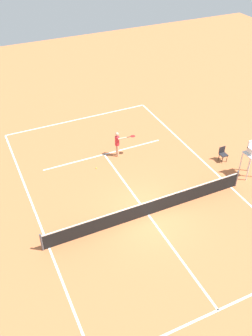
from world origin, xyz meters
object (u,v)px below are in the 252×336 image
player_serving (118,142)px  courtside_chair_mid (223,153)px  umpire_chair (252,153)px  tennis_ball (96,168)px

player_serving → courtside_chair_mid: player_serving is taller
player_serving → courtside_chair_mid: bearing=65.7°
player_serving → umpire_chair: 8.09m
player_serving → courtside_chair_mid: 6.65m
tennis_ball → courtside_chair_mid: bearing=161.4°
courtside_chair_mid → player_serving: bearing=-29.7°
tennis_ball → player_serving: bearing=-157.9°
tennis_ball → umpire_chair: bearing=151.0°
player_serving → tennis_ball: (1.81, 0.73, -1.00)m
umpire_chair → courtside_chair_mid: umpire_chair is taller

